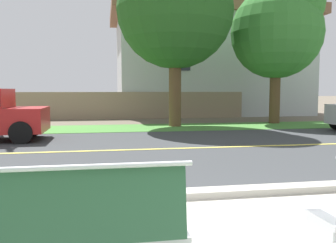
% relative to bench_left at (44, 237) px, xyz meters
% --- Properties ---
extents(ground_plane, '(140.00, 140.00, 0.00)m').
position_rel_bench_left_xyz_m(ground_plane, '(1.61, 7.84, -0.47)').
color(ground_plane, '#665B4C').
extents(curb_edge, '(44.00, 0.30, 0.11)m').
position_rel_bench_left_xyz_m(curb_edge, '(1.61, 2.19, -0.41)').
color(curb_edge, '#ADA89E').
rests_on(curb_edge, ground_plane).
extents(street_asphalt, '(52.00, 8.00, 0.01)m').
position_rel_bench_left_xyz_m(street_asphalt, '(1.61, 6.34, -0.46)').
color(street_asphalt, '#383A3D').
rests_on(street_asphalt, ground_plane).
extents(road_centre_line, '(48.00, 0.14, 0.01)m').
position_rel_bench_left_xyz_m(road_centre_line, '(1.61, 6.34, -0.46)').
color(road_centre_line, '#E0CC4C').
rests_on(road_centre_line, ground_plane).
extents(far_verge_grass, '(48.00, 2.80, 0.02)m').
position_rel_bench_left_xyz_m(far_verge_grass, '(1.61, 11.51, -0.46)').
color(far_verge_grass, '#478438').
rests_on(far_verge_grass, ground_plane).
extents(bench_left, '(2.08, 0.48, 1.01)m').
position_rel_bench_left_xyz_m(bench_left, '(0.00, 0.00, 0.00)').
color(bench_left, silver).
rests_on(bench_left, ground_plane).
extents(shade_tree_far_left, '(4.72, 4.72, 7.78)m').
position_rel_bench_left_xyz_m(shade_tree_far_left, '(3.45, 11.81, 4.59)').
color(shade_tree_far_left, brown).
rests_on(shade_tree_far_left, ground_plane).
extents(shade_tree_left, '(4.02, 4.02, 6.63)m').
position_rel_bench_left_xyz_m(shade_tree_left, '(8.10, 12.38, 3.84)').
color(shade_tree_left, brown).
rests_on(shade_tree_left, ground_plane).
extents(garden_wall, '(13.00, 0.36, 1.40)m').
position_rel_bench_left_xyz_m(garden_wall, '(1.33, 16.20, 0.23)').
color(garden_wall, gray).
rests_on(garden_wall, ground_plane).
extents(house_across_street, '(12.11, 6.91, 6.38)m').
position_rel_bench_left_xyz_m(house_across_street, '(6.94, 19.40, 2.77)').
color(house_across_street, '#B7BCC1').
rests_on(house_across_street, ground_plane).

